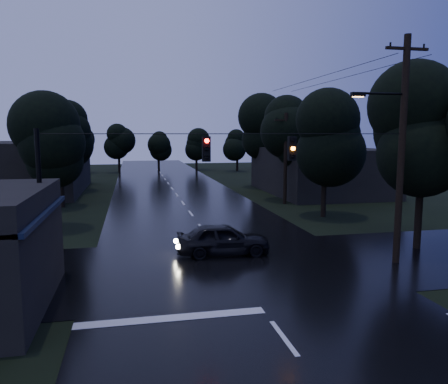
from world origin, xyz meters
name	(u,v)px	position (x,y,z in m)	size (l,w,h in m)	color
main_road	(183,203)	(0.00, 30.00, 0.00)	(12.00, 120.00, 0.02)	black
cross_street	(230,266)	(0.00, 12.00, 0.00)	(60.00, 9.00, 0.02)	black
building_far_right	(319,170)	(14.00, 34.00, 2.20)	(10.00, 14.00, 4.40)	black
building_far_left	(30,167)	(-14.00, 40.00, 2.50)	(10.00, 16.00, 5.00)	black
utility_pole_main	(400,146)	(7.41, 11.00, 5.26)	(3.50, 0.30, 10.00)	black
utility_pole_far	(285,157)	(8.30, 28.00, 3.88)	(2.00, 0.30, 7.50)	black
anchor_pole_left	(41,209)	(-7.50, 11.00, 3.00)	(0.18, 0.18, 6.00)	black
span_signals	(249,148)	(0.56, 10.99, 5.24)	(15.00, 0.37, 1.12)	black
tree_corner_near	(424,130)	(10.00, 13.00, 5.99)	(4.48, 4.48, 9.44)	black
tree_left_a	(49,143)	(-9.00, 22.00, 5.24)	(3.92, 3.92, 8.26)	black
tree_left_b	(59,136)	(-9.60, 30.00, 5.62)	(4.20, 4.20, 8.85)	black
tree_left_c	(69,132)	(-10.20, 40.00, 5.99)	(4.48, 4.48, 9.44)	black
tree_right_a	(325,136)	(9.00, 22.00, 5.62)	(4.20, 4.20, 8.85)	black
tree_right_b	(292,132)	(9.60, 30.00, 5.99)	(4.48, 4.48, 9.44)	black
tree_right_c	(265,129)	(10.20, 40.00, 6.37)	(4.76, 4.76, 10.03)	black
car	(223,239)	(0.09, 13.92, 0.77)	(1.81, 4.50, 1.53)	black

